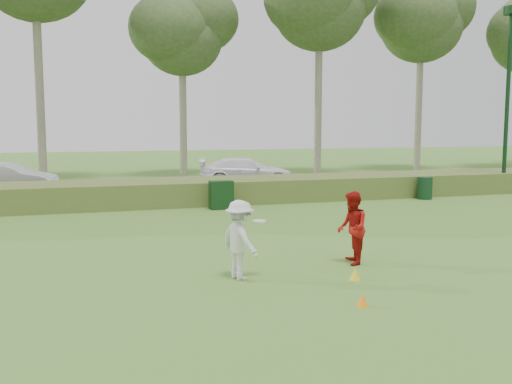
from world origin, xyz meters
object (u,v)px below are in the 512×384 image
object	(u,v)px
cone_yellow	(355,274)
car_mid	(10,179)
lamp_post	(509,67)
cone_orange	(362,300)
car_right	(246,171)
utility_cabinet	(221,195)
trash_bin	(425,188)
player_white	(240,240)
player_red	(352,228)

from	to	relation	value
cone_yellow	car_mid	world-z (taller)	car_mid
lamp_post	cone_orange	world-z (taller)	lamp_post
cone_yellow	car_right	size ratio (longest dim) A/B	0.05
cone_orange	cone_yellow	bearing A→B (deg)	66.44
cone_orange	cone_yellow	world-z (taller)	cone_yellow
utility_cabinet	car_right	size ratio (longest dim) A/B	0.22
lamp_post	trash_bin	xyz separation A→B (m)	(-4.73, -0.89, -5.13)
cone_yellow	car_mid	size ratio (longest dim) A/B	0.06
utility_cabinet	car_right	world-z (taller)	car_right
car_mid	car_right	xyz separation A→B (m)	(10.85, 0.29, 0.02)
cone_orange	player_white	bearing A→B (deg)	122.14
cone_orange	trash_bin	xyz separation A→B (m)	(9.24, 11.76, 0.35)
utility_cabinet	trash_bin	xyz separation A→B (m)	(8.66, 0.15, -0.06)
trash_bin	cone_yellow	bearing A→B (deg)	-129.94
player_white	car_right	bearing A→B (deg)	-36.13
cone_orange	cone_yellow	size ratio (longest dim) A/B	0.91
player_white	utility_cabinet	bearing A→B (deg)	-31.02
cone_orange	car_right	world-z (taller)	car_right
player_red	cone_yellow	world-z (taller)	player_red
lamp_post	player_red	xyz separation A→B (m)	(-12.76, -9.95, -4.80)
trash_bin	player_white	bearing A→B (deg)	-138.49
utility_cabinet	cone_orange	bearing A→B (deg)	-93.23
player_white	utility_cabinet	world-z (taller)	player_white
player_red	utility_cabinet	world-z (taller)	player_red
player_red	car_right	bearing A→B (deg)	-171.12
player_white	car_right	size ratio (longest dim) A/B	0.33
cone_orange	trash_bin	world-z (taller)	trash_bin
player_red	cone_yellow	bearing A→B (deg)	-6.67
trash_bin	lamp_post	bearing A→B (deg)	10.70
car_right	cone_yellow	bearing A→B (deg)	-176.69
player_white	player_red	bearing A→B (deg)	-100.15
lamp_post	utility_cabinet	xyz separation A→B (m)	(-13.39, -1.04, -5.08)
player_red	utility_cabinet	size ratio (longest dim) A/B	1.55
player_red	car_mid	size ratio (longest dim) A/B	0.39
player_white	utility_cabinet	xyz separation A→B (m)	(2.02, 9.31, -0.27)
trash_bin	car_mid	xyz separation A→B (m)	(-16.37, 6.77, 0.27)
utility_cabinet	trash_bin	size ratio (longest dim) A/B	1.12
player_red	car_mid	distance (m)	17.89
player_white	trash_bin	xyz separation A→B (m)	(10.69, 9.46, -0.32)
cone_yellow	lamp_post	bearing A→B (deg)	39.93
lamp_post	utility_cabinet	bearing A→B (deg)	-175.56
cone_yellow	utility_cabinet	xyz separation A→B (m)	(-0.09, 10.09, 0.40)
player_red	cone_orange	size ratio (longest dim) A/B	7.40
trash_bin	cone_orange	bearing A→B (deg)	-128.14
car_right	lamp_post	bearing A→B (deg)	-107.73
utility_cabinet	car_mid	size ratio (longest dim) A/B	0.26
cone_orange	car_mid	world-z (taller)	car_mid
player_red	car_mid	xyz separation A→B (m)	(-8.34, 15.83, -0.07)
utility_cabinet	car_right	bearing A→B (deg)	66.05
cone_orange	trash_bin	size ratio (longest dim) A/B	0.23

